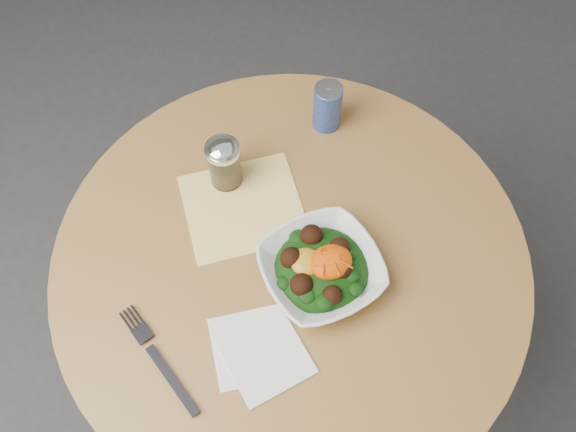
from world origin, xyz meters
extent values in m
plane|color=#313234|center=(0.00, 0.00, 0.00)|extent=(6.00, 6.00, 0.00)
cylinder|color=black|center=(0.00, 0.00, 0.01)|extent=(0.52, 0.52, 0.03)
cylinder|color=black|center=(0.00, 0.00, 0.35)|extent=(0.10, 0.10, 0.71)
cylinder|color=#BD8A44|center=(0.00, 0.00, 0.73)|extent=(0.90, 0.90, 0.04)
cube|color=yellow|center=(-0.04, 0.14, 0.75)|extent=(0.25, 0.23, 0.00)
cube|color=white|center=(-0.13, -0.13, 0.75)|extent=(0.16, 0.16, 0.00)
cube|color=white|center=(-0.12, -0.16, 0.75)|extent=(0.15, 0.15, 0.00)
imported|color=white|center=(0.04, -0.06, 0.78)|extent=(0.23, 0.23, 0.05)
ellipsoid|color=black|center=(0.04, -0.06, 0.77)|extent=(0.17, 0.17, 0.06)
ellipsoid|color=#CA8E14|center=(0.01, -0.04, 0.80)|extent=(0.06, 0.06, 0.02)
ellipsoid|color=#F75605|center=(0.05, -0.06, 0.81)|extent=(0.08, 0.07, 0.04)
cube|color=black|center=(-0.28, -0.13, 0.76)|extent=(0.05, 0.15, 0.00)
cube|color=black|center=(-0.30, -0.02, 0.76)|extent=(0.05, 0.08, 0.00)
cylinder|color=silver|center=(-0.05, 0.21, 0.80)|extent=(0.06, 0.06, 0.10)
cylinder|color=olive|center=(-0.05, 0.21, 0.78)|extent=(0.05, 0.05, 0.05)
cylinder|color=silver|center=(-0.05, 0.21, 0.85)|extent=(0.07, 0.07, 0.01)
ellipsoid|color=silver|center=(-0.05, 0.21, 0.86)|extent=(0.06, 0.06, 0.03)
cylinder|color=navy|center=(0.19, 0.26, 0.80)|extent=(0.06, 0.06, 0.11)
cylinder|color=silver|center=(0.19, 0.26, 0.86)|extent=(0.06, 0.06, 0.00)
cube|color=silver|center=(0.20, 0.27, 0.86)|extent=(0.02, 0.02, 0.00)
camera|label=1|loc=(-0.21, -0.47, 1.84)|focal=40.00mm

